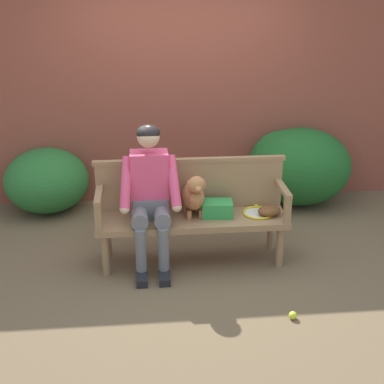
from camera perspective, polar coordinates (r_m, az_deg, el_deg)
The scene contains 15 objects.
ground_plane at distance 5.29m, azimuth 0.00°, elevation -7.08°, with size 40.00×40.00×0.00m, color brown.
brick_garden_fence at distance 6.43m, azimuth -1.46°, elevation 11.37°, with size 8.00×0.30×2.76m, color brown.
hedge_bush_far_right at distance 6.43m, azimuth -14.86°, elevation 1.17°, with size 0.95×0.92×0.73m, color #286B2D.
hedge_bush_mid_left at distance 6.54m, azimuth 9.29°, elevation 2.65°, with size 0.79×0.69×0.86m, color #1E5B23.
hedge_bush_far_left at distance 6.52m, azimuth 11.14°, elevation 2.61°, with size 1.18×1.00×0.90m, color #1E5B23.
garden_bench at distance 5.11m, azimuth 0.00°, elevation -3.22°, with size 1.76×0.49×0.45m.
bench_backrest at distance 5.18m, azimuth -0.22°, elevation 0.93°, with size 1.80×0.06×0.50m.
bench_armrest_left_end at distance 4.92m, azimuth -9.69°, elevation -1.26°, with size 0.06×0.49×0.28m.
bench_armrest_right_end at distance 5.07m, azimuth 9.59°, elevation -0.55°, with size 0.06×0.49×0.28m.
person_seated at distance 4.95m, azimuth -4.37°, elevation 0.03°, with size 0.56×0.64×1.32m.
dog_on_bench at distance 5.02m, azimuth 0.20°, elevation -0.29°, with size 0.24×0.43×0.43m.
tennis_racket at distance 5.21m, azimuth 6.84°, elevation -2.03°, with size 0.32×0.57×0.03m.
baseball_glove at distance 5.15m, azimuth 8.03°, elevation -1.96°, with size 0.22×0.17×0.09m, color brown.
sports_bag at distance 5.09m, azimuth 2.63°, elevation -1.72°, with size 0.28×0.20×0.14m, color #2D8E42.
tennis_ball at distance 4.54m, azimuth 10.43°, elevation -12.49°, with size 0.07×0.07×0.07m, color #CCDB33.
Camera 1 is at (-0.43, -4.60, 2.58)m, focal length 51.36 mm.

